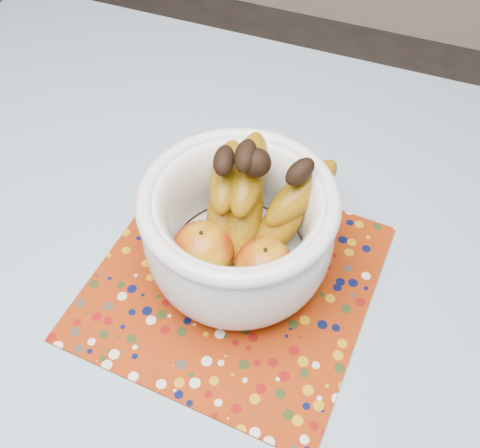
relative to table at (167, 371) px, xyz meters
The scene contains 4 objects.
table is the anchor object (origin of this frame).
tablecloth 0.08m from the table, ahead, with size 1.32×1.32×0.01m, color #6086A0.
placemat 0.15m from the table, 65.61° to the left, with size 0.35×0.35×0.00m, color maroon.
fruit_bowl 0.24m from the table, 70.00° to the left, with size 0.26×0.25×0.20m.
Camera 1 is at (0.21, -0.26, 1.40)m, focal length 42.00 mm.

